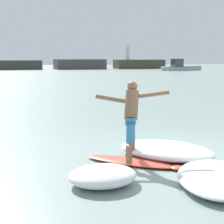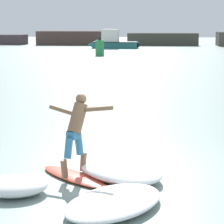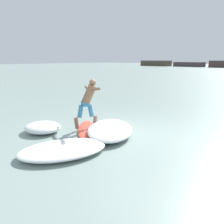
{
  "view_description": "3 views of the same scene",
  "coord_description": "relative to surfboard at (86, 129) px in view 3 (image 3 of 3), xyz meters",
  "views": [
    {
      "loc": [
        -3.8,
        -7.96,
        2.24
      ],
      "look_at": [
        -1.4,
        0.2,
        0.99
      ],
      "focal_mm": 60.0,
      "sensor_mm": 36.0,
      "label": 1
    },
    {
      "loc": [
        0.85,
        -11.0,
        3.19
      ],
      "look_at": [
        -0.66,
        0.81,
        1.15
      ],
      "focal_mm": 85.0,
      "sensor_mm": 36.0,
      "label": 2
    },
    {
      "loc": [
        4.26,
        -5.32,
        2.39
      ],
      "look_at": [
        -0.72,
        0.06,
        0.6
      ],
      "focal_mm": 35.0,
      "sensor_mm": 36.0,
      "label": 3
    }
  ],
  "objects": [
    {
      "name": "wave_foam_beside",
      "position": [
        1.0,
        -1.63,
        0.07
      ],
      "size": [
        2.19,
        2.61,
        0.24
      ],
      "color": "white",
      "rests_on": "ground"
    },
    {
      "name": "surfer",
      "position": [
        0.02,
        0.12,
        1.02
      ],
      "size": [
        1.47,
        1.0,
        1.65
      ],
      "color": "brown",
      "rests_on": "surfboard"
    },
    {
      "name": "ground_plane",
      "position": [
        1.22,
        0.7,
        -0.05
      ],
      "size": [
        200.0,
        200.0,
        0.0
      ],
      "primitive_type": "plane",
      "color": "gray"
    },
    {
      "name": "wave_foam_at_nose",
      "position": [
        0.89,
        0.24,
        0.12
      ],
      "size": [
        2.51,
        2.62,
        0.34
      ],
      "color": "white",
      "rests_on": "ground"
    },
    {
      "name": "wave_foam_at_tail",
      "position": [
        -0.94,
        -1.08,
        0.11
      ],
      "size": [
        1.48,
        1.39,
        0.33
      ],
      "color": "white",
      "rests_on": "ground"
    },
    {
      "name": "surfboard",
      "position": [
        0.0,
        0.0,
        0.0
      ],
      "size": [
        1.9,
        1.81,
        0.23
      ],
      "color": "#DD4E3B",
      "rests_on": "ground"
    }
  ]
}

